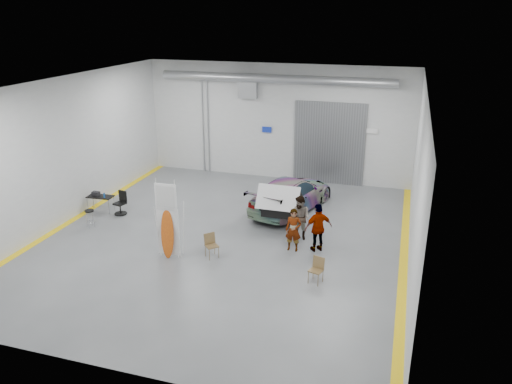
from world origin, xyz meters
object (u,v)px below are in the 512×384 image
(folding_chair_near, at_px, (212,250))
(person_c, at_px, (318,228))
(sedan_car, at_px, (291,194))
(work_table, at_px, (99,196))
(folding_chair_far, at_px, (316,275))
(surfboard_display, at_px, (167,227))
(shop_stool, at_px, (90,219))
(person_a, at_px, (293,230))
(person_b, at_px, (300,218))
(office_chair, at_px, (121,204))

(folding_chair_near, bearing_deg, person_c, -20.57)
(sedan_car, height_order, work_table, sedan_car)
(folding_chair_far, xyz_separation_m, work_table, (-10.38, 3.36, 0.45))
(surfboard_display, relative_size, shop_stool, 3.95)
(person_a, height_order, folding_chair_near, person_a)
(person_c, bearing_deg, person_a, -20.56)
(sedan_car, bearing_deg, shop_stool, 45.33)
(folding_chair_near, height_order, folding_chair_far, folding_chair_near)
(work_table, bearing_deg, folding_chair_near, -22.54)
(person_c, bearing_deg, surfboard_display, -12.68)
(person_b, xyz_separation_m, folding_chair_near, (-2.72, -2.50, -0.60))
(person_b, relative_size, folding_chair_near, 1.97)
(person_b, distance_m, folding_chair_far, 3.46)
(person_a, bearing_deg, sedan_car, 102.54)
(folding_chair_near, relative_size, shop_stool, 1.17)
(sedan_car, distance_m, folding_chair_near, 5.64)
(sedan_car, height_order, person_a, person_a)
(person_c, relative_size, work_table, 1.59)
(folding_chair_near, bearing_deg, folding_chair_far, -55.24)
(person_a, distance_m, work_table, 9.21)
(sedan_car, height_order, folding_chair_far, sedan_car)
(person_c, distance_m, office_chair, 9.01)
(folding_chair_near, xyz_separation_m, folding_chair_far, (3.94, -0.68, -0.01))
(sedan_car, relative_size, person_b, 2.93)
(person_a, xyz_separation_m, shop_stool, (-8.50, -0.40, -0.45))
(shop_stool, bearing_deg, folding_chair_far, -9.90)
(surfboard_display, relative_size, office_chair, 2.92)
(person_a, relative_size, surfboard_display, 0.55)
(person_a, bearing_deg, shop_stool, -178.99)
(person_a, xyz_separation_m, person_c, (0.89, 0.23, 0.11))
(sedan_car, height_order, person_b, person_b)
(folding_chair_far, relative_size, shop_stool, 1.15)
(surfboard_display, xyz_separation_m, folding_chair_far, (5.45, -0.23, -0.94))
(person_b, height_order, office_chair, person_b)
(sedan_car, height_order, person_c, person_c)
(shop_stool, bearing_deg, surfboard_display, -18.86)
(person_a, distance_m, person_c, 0.92)
(work_table, bearing_deg, surfboard_display, -32.38)
(folding_chair_near, height_order, shop_stool, folding_chair_near)
(sedan_car, bearing_deg, folding_chair_near, 87.81)
(person_a, relative_size, person_b, 0.94)
(folding_chair_near, distance_m, work_table, 6.99)
(person_a, bearing_deg, office_chair, 169.53)
(office_chair, bearing_deg, person_b, 12.60)
(person_b, xyz_separation_m, surfboard_display, (-4.23, -2.95, 0.34))
(folding_chair_far, relative_size, work_table, 0.75)
(sedan_car, distance_m, work_table, 8.56)
(folding_chair_near, bearing_deg, person_a, -17.50)
(person_c, height_order, work_table, person_c)
(person_c, xyz_separation_m, work_table, (-10.01, 1.02, -0.21))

